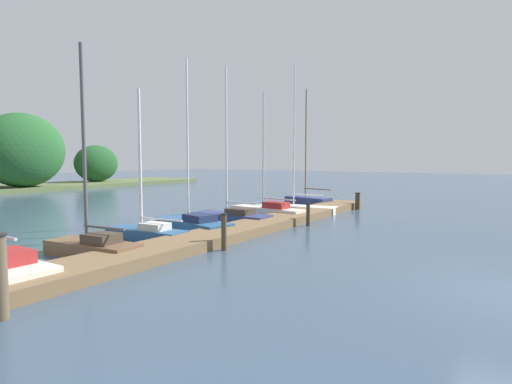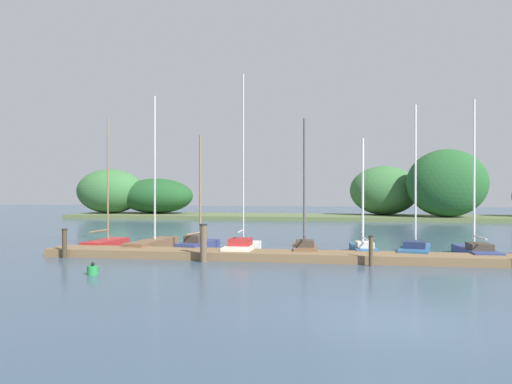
{
  "view_description": "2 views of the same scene",
  "coord_description": "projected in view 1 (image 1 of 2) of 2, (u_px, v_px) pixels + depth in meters",
  "views": [
    {
      "loc": [
        -10.39,
        0.05,
        2.93
      ],
      "look_at": [
        4.75,
        9.89,
        1.48
      ],
      "focal_mm": 29.09,
      "sensor_mm": 36.0,
      "label": 1
    },
    {
      "loc": [
        -1.3,
        -11.29,
        2.97
      ],
      "look_at": [
        -4.96,
        10.48,
        2.91
      ],
      "focal_mm": 33.74,
      "sensor_mm": 36.0,
      "label": 2
    }
  ],
  "objects": [
    {
      "name": "dock_pier",
      "position": [
        195.0,
        241.0,
        13.89
      ],
      "size": [
        28.46,
        1.8,
        0.35
      ],
      "color": "brown",
      "rests_on": "ground"
    },
    {
      "name": "sailboat_4",
      "position": [
        90.0,
        244.0,
        12.5
      ],
      "size": [
        1.36,
        3.4,
        6.32
      ],
      "rotation": [
        0.0,
        0.0,
        1.67
      ],
      "color": "brown",
      "rests_on": "ground"
    },
    {
      "name": "sailboat_5",
      "position": [
        145.0,
        230.0,
        15.1
      ],
      "size": [
        1.25,
        3.48,
        5.43
      ],
      "rotation": [
        0.0,
        0.0,
        1.66
      ],
      "color": "#285684",
      "rests_on": "ground"
    },
    {
      "name": "sailboat_6",
      "position": [
        191.0,
        223.0,
        16.92
      ],
      "size": [
        1.98,
        4.17,
        6.9
      ],
      "rotation": [
        0.0,
        0.0,
        1.36
      ],
      "color": "#285684",
      "rests_on": "ground"
    },
    {
      "name": "sailboat_7",
      "position": [
        230.0,
        215.0,
        19.02
      ],
      "size": [
        1.28,
        4.02,
        7.06
      ],
      "rotation": [
        0.0,
        0.0,
        1.6
      ],
      "color": "navy",
      "rests_on": "ground"
    },
    {
      "name": "sailboat_8",
      "position": [
        266.0,
        210.0,
        21.02
      ],
      "size": [
        1.4,
        4.39,
        6.27
      ],
      "rotation": [
        0.0,
        0.0,
        1.47
      ],
      "color": "silver",
      "rests_on": "ground"
    },
    {
      "name": "sailboat_9",
      "position": [
        296.0,
        207.0,
        22.89
      ],
      "size": [
        1.67,
        4.58,
        8.11
      ],
      "rotation": [
        0.0,
        0.0,
        1.69
      ],
      "color": "silver",
      "rests_on": "ground"
    },
    {
      "name": "sailboat_10",
      "position": [
        306.0,
        200.0,
        26.02
      ],
      "size": [
        1.69,
        3.42,
        7.22
      ],
      "rotation": [
        0.0,
        0.0,
        1.34
      ],
      "color": "navy",
      "rests_on": "ground"
    },
    {
      "name": "mooring_piling_2",
      "position": [
        224.0,
        232.0,
        13.24
      ],
      "size": [
        0.2,
        0.2,
        1.19
      ],
      "color": "#4C3D28",
      "rests_on": "ground"
    },
    {
      "name": "mooring_piling_3",
      "position": [
        308.0,
        214.0,
        18.09
      ],
      "size": [
        0.19,
        0.19,
        1.03
      ],
      "color": "#3D3323",
      "rests_on": "ground"
    },
    {
      "name": "mooring_piling_4",
      "position": [
        358.0,
        201.0,
        24.02
      ],
      "size": [
        0.31,
        0.31,
        0.98
      ],
      "color": "#3D3323",
      "rests_on": "ground"
    }
  ]
}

